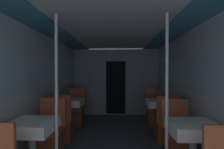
% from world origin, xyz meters
% --- Properties ---
extents(wall_left, '(0.05, 6.72, 2.15)m').
position_xyz_m(wall_left, '(-1.41, 1.96, 1.12)').
color(wall_left, silver).
rests_on(wall_left, ground_plane).
extents(wall_right, '(0.05, 6.72, 2.15)m').
position_xyz_m(wall_right, '(1.41, 1.96, 1.12)').
color(wall_right, silver).
rests_on(wall_right, ground_plane).
extents(ceiling_panel, '(2.82, 6.72, 0.07)m').
position_xyz_m(ceiling_panel, '(0.00, 1.96, 2.19)').
color(ceiling_panel, silver).
rests_on(ceiling_panel, wall_left).
extents(bulkhead_far, '(2.76, 0.09, 2.15)m').
position_xyz_m(bulkhead_far, '(0.00, 4.48, 1.07)').
color(bulkhead_far, gray).
rests_on(bulkhead_far, ground_plane).
extents(dining_table_left_0, '(0.58, 0.58, 0.76)m').
position_xyz_m(dining_table_left_0, '(-1.04, 0.95, 0.64)').
color(dining_table_left_0, '#4C4C51').
rests_on(dining_table_left_0, ground_plane).
extents(chair_left_far_0, '(0.44, 0.44, 0.95)m').
position_xyz_m(chair_left_far_0, '(-1.04, 1.50, 0.30)').
color(chair_left_far_0, brown).
rests_on(chair_left_far_0, ground_plane).
extents(support_pole_left_0, '(0.04, 0.04, 2.15)m').
position_xyz_m(support_pole_left_0, '(-0.71, 0.95, 1.08)').
color(support_pole_left_0, silver).
rests_on(support_pole_left_0, ground_plane).
extents(dining_table_left_1, '(0.58, 0.58, 0.76)m').
position_xyz_m(dining_table_left_1, '(-1.04, 2.76, 0.64)').
color(dining_table_left_1, '#4C4C51').
rests_on(dining_table_left_1, ground_plane).
extents(chair_left_near_1, '(0.44, 0.44, 0.95)m').
position_xyz_m(chair_left_near_1, '(-1.04, 2.21, 0.30)').
color(chair_left_near_1, brown).
rests_on(chair_left_near_1, ground_plane).
extents(chair_left_far_1, '(0.44, 0.44, 0.95)m').
position_xyz_m(chair_left_far_1, '(-1.04, 3.32, 0.30)').
color(chair_left_far_1, brown).
rests_on(chair_left_far_1, ground_plane).
extents(dining_table_right_0, '(0.58, 0.58, 0.76)m').
position_xyz_m(dining_table_right_0, '(1.04, 0.95, 0.64)').
color(dining_table_right_0, '#4C4C51').
rests_on(dining_table_right_0, ground_plane).
extents(chair_right_far_0, '(0.44, 0.44, 0.95)m').
position_xyz_m(chair_right_far_0, '(1.04, 1.50, 0.30)').
color(chair_right_far_0, brown).
rests_on(chair_right_far_0, ground_plane).
extents(support_pole_right_0, '(0.04, 0.04, 2.15)m').
position_xyz_m(support_pole_right_0, '(0.71, 0.95, 1.08)').
color(support_pole_right_0, silver).
rests_on(support_pole_right_0, ground_plane).
extents(dining_table_right_1, '(0.58, 0.58, 0.76)m').
position_xyz_m(dining_table_right_1, '(1.04, 2.76, 0.64)').
color(dining_table_right_1, '#4C4C51').
rests_on(dining_table_right_1, ground_plane).
extents(chair_right_near_1, '(0.44, 0.44, 0.95)m').
position_xyz_m(chair_right_near_1, '(1.04, 2.21, 0.30)').
color(chair_right_near_1, brown).
rests_on(chair_right_near_1, ground_plane).
extents(chair_right_far_1, '(0.44, 0.44, 0.95)m').
position_xyz_m(chair_right_far_1, '(1.04, 3.32, 0.30)').
color(chair_right_far_1, brown).
rests_on(chair_right_far_1, ground_plane).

